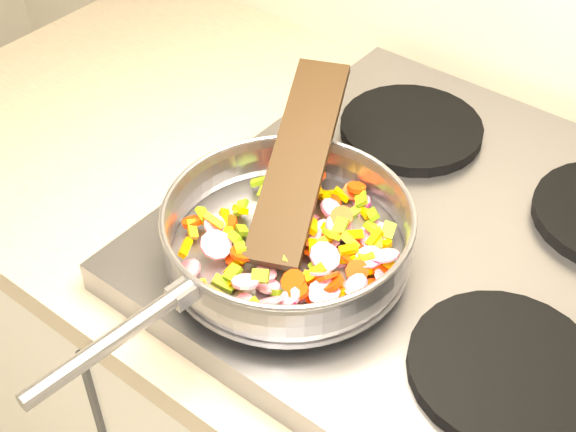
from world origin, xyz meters
The scene contains 7 objects.
cooktop centered at (-0.70, 1.67, 0.92)m, with size 0.60×0.60×0.04m, color #939399.
grate_fl centered at (-0.84, 1.52, 0.95)m, with size 0.19×0.19×0.02m, color black.
grate_fr centered at (-0.56, 1.52, 0.95)m, with size 0.19×0.19×0.02m, color black.
grate_bl centered at (-0.84, 1.81, 0.95)m, with size 0.19×0.19×0.02m, color black.
saute_pan centered at (-0.82, 1.51, 0.99)m, with size 0.32×0.48×0.06m.
vegetable_heap centered at (-0.80, 1.51, 0.98)m, with size 0.25×0.26×0.05m.
wooden_spatula centered at (-0.86, 1.58, 1.02)m, with size 0.27×0.06×0.01m, color black.
Camera 1 is at (-0.43, 1.02, 1.58)m, focal length 50.00 mm.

